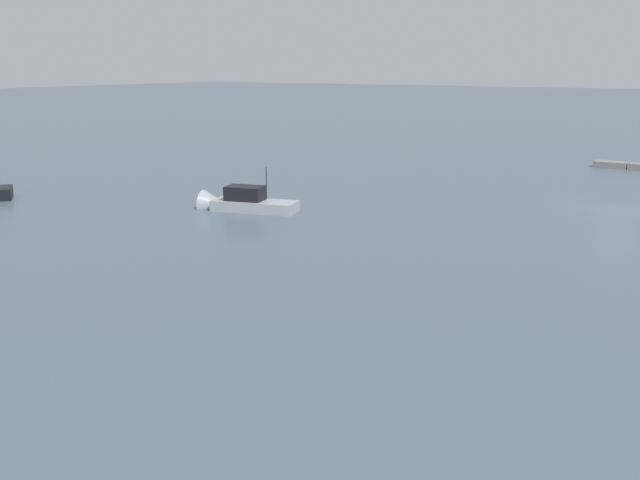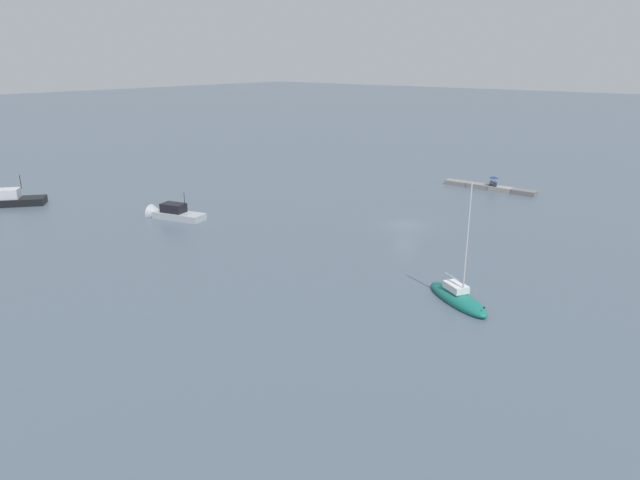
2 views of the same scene
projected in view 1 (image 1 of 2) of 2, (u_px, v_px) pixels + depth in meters
The scene contains 2 objects.
ground_plane at pixel (617, 210), 47.21m from camera, with size 500.00×500.00×0.00m, color slate.
motorboat_grey_far at pixel (240, 204), 47.19m from camera, with size 6.78×3.59×3.64m.
Camera 1 is at (-8.61, 49.49, 9.33)m, focal length 40.57 mm.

